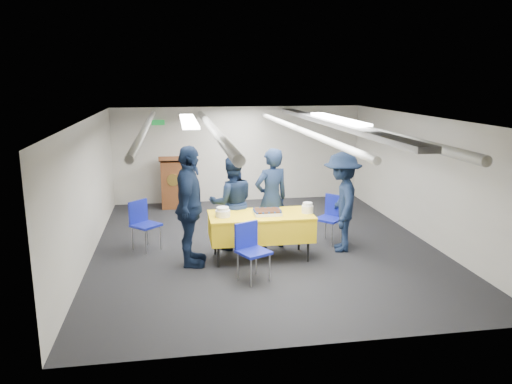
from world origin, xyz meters
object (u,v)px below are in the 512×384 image
(chair_near, at_px, (250,245))
(sailor_c, at_px, (190,207))
(sailor_d, at_px, (342,202))
(podium, at_px, (173,182))
(serving_table, at_px, (261,226))
(chair_right, at_px, (332,214))
(chair_left, at_px, (143,220))
(sheet_cake, at_px, (267,212))
(sailor_b, at_px, (232,203))
(sailor_a, at_px, (271,199))

(chair_near, bearing_deg, sailor_c, 139.45)
(chair_near, bearing_deg, sailor_d, 30.44)
(podium, bearing_deg, sailor_d, -50.39)
(chair_near, height_order, sailor_c, sailor_c)
(serving_table, bearing_deg, chair_right, 24.29)
(sailor_c, relative_size, sailor_d, 1.12)
(chair_right, distance_m, chair_left, 3.42)
(serving_table, distance_m, chair_left, 2.13)
(sheet_cake, xyz_separation_m, chair_near, (-0.41, -0.82, -0.28))
(sailor_c, height_order, sailor_d, sailor_c)
(serving_table, relative_size, chair_near, 1.98)
(chair_left, bearing_deg, sailor_c, -48.89)
(serving_table, relative_size, chair_left, 1.98)
(sheet_cake, height_order, sailor_b, sailor_b)
(sailor_d, bearing_deg, sailor_c, -69.01)
(chair_left, distance_m, sailor_c, 1.30)
(sailor_b, bearing_deg, sailor_c, 40.57)
(sailor_a, bearing_deg, sheet_cake, 52.27)
(sailor_a, bearing_deg, sailor_c, 3.71)
(chair_near, relative_size, sailor_a, 0.48)
(podium, relative_size, chair_near, 1.44)
(chair_near, xyz_separation_m, chair_right, (1.75, 1.51, 0.00))
(sheet_cake, height_order, sailor_c, sailor_c)
(serving_table, relative_size, sailor_a, 0.96)
(sailor_a, height_order, sailor_c, sailor_c)
(serving_table, xyz_separation_m, sailor_d, (1.46, 0.18, 0.31))
(sailor_b, xyz_separation_m, sailor_c, (-0.76, -0.70, 0.15))
(sailor_d, bearing_deg, sailor_a, -90.95)
(sheet_cake, xyz_separation_m, sailor_d, (1.35, 0.22, 0.06))
(chair_left, bearing_deg, sailor_b, -7.95)
(chair_left, height_order, sailor_b, sailor_b)
(sheet_cake, xyz_separation_m, sailor_a, (0.18, 0.54, 0.09))
(sailor_b, distance_m, sailor_d, 1.91)
(chair_right, relative_size, sailor_c, 0.45)
(podium, distance_m, sailor_a, 3.60)
(sailor_a, bearing_deg, chair_right, 167.53)
(serving_table, xyz_separation_m, sheet_cake, (0.10, -0.03, 0.25))
(podium, xyz_separation_m, sailor_d, (2.88, -3.48, 0.26))
(serving_table, height_order, chair_left, chair_left)
(podium, xyz_separation_m, sailor_b, (1.01, -3.08, 0.22))
(podium, relative_size, sailor_a, 0.70)
(sailor_c, bearing_deg, chair_near, -122.27)
(serving_table, height_order, podium, podium)
(podium, bearing_deg, sheet_cake, -67.55)
(podium, distance_m, chair_right, 4.16)
(sailor_c, bearing_deg, sheet_cake, -77.92)
(chair_near, bearing_deg, serving_table, 70.27)
(podium, height_order, sailor_a, sailor_a)
(sailor_d, bearing_deg, serving_table, -68.45)
(sailor_a, xyz_separation_m, sailor_c, (-1.45, -0.62, 0.08))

